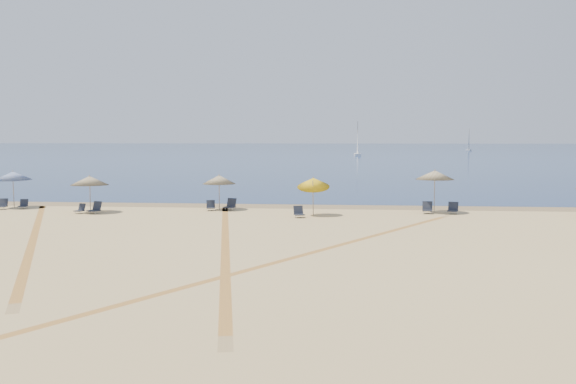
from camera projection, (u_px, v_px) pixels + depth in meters
name	position (u px, v px, depth m)	size (l,w,h in m)	color
ground	(222.00, 298.00, 17.88)	(160.00, 160.00, 0.00)	tan
ocean	(338.00, 149.00, 240.99)	(500.00, 500.00, 0.00)	#0C2151
wet_sand	(294.00, 206.00, 41.68)	(500.00, 500.00, 0.00)	olive
umbrella_0	(13.00, 176.00, 40.59)	(2.31, 2.32, 2.44)	gray
umbrella_1	(90.00, 181.00, 38.09)	(2.32, 2.33, 2.29)	gray
umbrella_2	(219.00, 180.00, 39.55)	(2.13, 2.13, 2.26)	gray
umbrella_3	(313.00, 182.00, 36.57)	(1.91, 1.99, 2.49)	gray
umbrella_4	(435.00, 175.00, 37.99)	(2.34, 2.34, 2.64)	gray
chair_0	(2.00, 205.00, 39.89)	(0.61, 0.70, 0.68)	black
chair_1	(23.00, 204.00, 40.25)	(0.59, 0.66, 0.61)	black
chair_2	(80.00, 209.00, 37.73)	(0.67, 0.72, 0.59)	black
chair_3	(95.00, 208.00, 37.56)	(0.84, 0.90, 0.74)	black
chair_4	(211.00, 206.00, 39.25)	(0.66, 0.73, 0.64)	black
chair_5	(230.00, 205.00, 39.41)	(0.81, 0.88, 0.74)	black
chair_6	(299.00, 212.00, 35.81)	(0.72, 0.78, 0.66)	black
chair_7	(427.00, 208.00, 37.68)	(0.67, 0.76, 0.72)	black
chair_8	(453.00, 209.00, 37.47)	(0.75, 0.82, 0.71)	black
sailboat_0	(469.00, 144.00, 206.10)	(2.72, 5.00, 7.24)	white
sailboat_1	(358.00, 145.00, 152.32)	(1.68, 5.68, 8.37)	white
tire_tracks	(183.00, 242.00, 27.57)	(51.87, 42.44, 0.00)	tan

